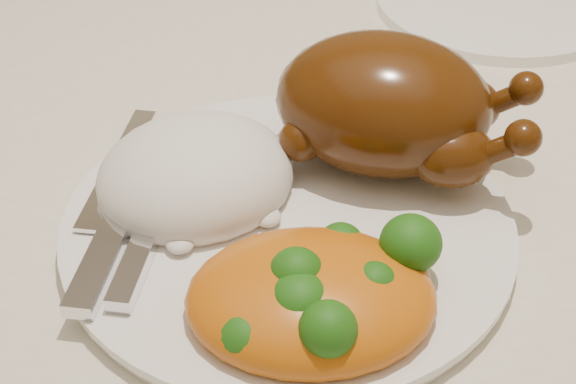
{
  "coord_description": "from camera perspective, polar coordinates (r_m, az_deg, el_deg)",
  "views": [
    {
      "loc": [
        0.13,
        -0.52,
        1.09
      ],
      "look_at": [
        0.15,
        -0.16,
        0.8
      ],
      "focal_mm": 50.0,
      "sensor_mm": 36.0,
      "label": 1
    }
  ],
  "objects": [
    {
      "name": "dining_table",
      "position": [
        0.69,
        -13.7,
        -0.87
      ],
      "size": [
        1.6,
        0.9,
        0.76
      ],
      "color": "brown",
      "rests_on": "floor"
    },
    {
      "name": "tablecloth",
      "position": [
        0.64,
        -14.68,
        4.14
      ],
      "size": [
        1.73,
        1.03,
        0.18
      ],
      "color": "silver",
      "rests_on": "dining_table"
    },
    {
      "name": "dinner_plate",
      "position": [
        0.48,
        0.0,
        -2.37
      ],
      "size": [
        0.28,
        0.28,
        0.01
      ],
      "primitive_type": "cylinder",
      "rotation": [
        0.0,
        0.0,
        0.06
      ],
      "color": "white",
      "rests_on": "tablecloth"
    },
    {
      "name": "side_plate",
      "position": [
        0.76,
        14.53,
        12.85
      ],
      "size": [
        0.26,
        0.26,
        0.01
      ],
      "primitive_type": "cylinder",
      "rotation": [
        0.0,
        0.0,
        0.27
      ],
      "color": "white",
      "rests_on": "tablecloth"
    },
    {
      "name": "roast_chicken",
      "position": [
        0.51,
        7.21,
        6.15
      ],
      "size": [
        0.18,
        0.14,
        0.09
      ],
      "rotation": [
        0.0,
        0.0,
        -0.32
      ],
      "color": "#4F2908",
      "rests_on": "dinner_plate"
    },
    {
      "name": "rice_mound",
      "position": [
        0.5,
        -6.56,
        1.1
      ],
      "size": [
        0.15,
        0.15,
        0.06
      ],
      "rotation": [
        0.0,
        0.0,
        0.38
      ],
      "color": "white",
      "rests_on": "dinner_plate"
    },
    {
      "name": "mac_and_cheese",
      "position": [
        0.42,
        2.44,
        -7.28
      ],
      "size": [
        0.14,
        0.1,
        0.05
      ],
      "rotation": [
        0.0,
        0.0,
        -0.02
      ],
      "color": "#DC5C0E",
      "rests_on": "dinner_plate"
    },
    {
      "name": "cutlery",
      "position": [
        0.48,
        -11.56,
        -2.29
      ],
      "size": [
        0.06,
        0.19,
        0.01
      ],
      "rotation": [
        0.0,
        0.0,
        -0.2
      ],
      "color": "silver",
      "rests_on": "dinner_plate"
    }
  ]
}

